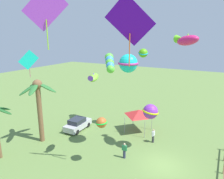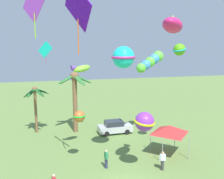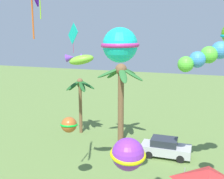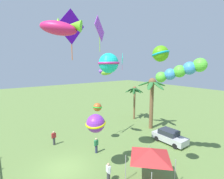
{
  "view_description": "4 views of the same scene",
  "coord_description": "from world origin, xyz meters",
  "px_view_note": "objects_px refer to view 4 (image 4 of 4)",
  "views": [
    {
      "loc": [
        -17.13,
        -4.08,
        11.63
      ],
      "look_at": [
        -0.17,
        5.29,
        6.66
      ],
      "focal_mm": 33.34,
      "sensor_mm": 36.0,
      "label": 1
    },
    {
      "loc": [
        -5.16,
        -15.36,
        9.98
      ],
      "look_at": [
        0.37,
        5.56,
        6.28
      ],
      "focal_mm": 40.34,
      "sensor_mm": 36.0,
      "label": 2
    },
    {
      "loc": [
        5.39,
        -9.35,
        9.69
      ],
      "look_at": [
        0.15,
        5.12,
        6.59
      ],
      "focal_mm": 44.52,
      "sensor_mm": 36.0,
      "label": 3
    },
    {
      "loc": [
        13.59,
        -4.58,
        9.03
      ],
      "look_at": [
        -0.38,
        5.45,
        6.46
      ],
      "focal_mm": 27.28,
      "sensor_mm": 36.0,
      "label": 4
    }
  ],
  "objects_px": {
    "kite_diamond_0": "(71,27)",
    "kite_ball_8": "(161,54)",
    "kite_diamond_3": "(100,29)",
    "kite_ball_5": "(109,63)",
    "palm_tree_1": "(135,94)",
    "kite_diamond_7": "(122,60)",
    "festival_tent": "(150,153)",
    "kite_ball_9": "(96,123)",
    "spectator_1": "(54,138)",
    "palm_tree_0": "(152,92)",
    "kite_fish_1": "(106,72)",
    "kite_ball_2": "(97,107)",
    "spectator_0": "(108,172)",
    "kite_tube_4": "(182,71)",
    "kite_fish_6": "(61,28)",
    "parked_car_0": "(169,136)"
  },
  "relations": [
    {
      "from": "kite_diamond_0",
      "to": "festival_tent",
      "type": "bearing_deg",
      "value": 15.59
    },
    {
      "from": "spectator_1",
      "to": "kite_ball_8",
      "type": "bearing_deg",
      "value": 19.54
    },
    {
      "from": "kite_diamond_0",
      "to": "kite_ball_8",
      "type": "xyz_separation_m",
      "value": [
        9.11,
        2.32,
        -2.94
      ]
    },
    {
      "from": "spectator_0",
      "to": "kite_ball_2",
      "type": "bearing_deg",
      "value": 155.81
    },
    {
      "from": "kite_fish_6",
      "to": "kite_ball_8",
      "type": "xyz_separation_m",
      "value": [
        3.56,
        5.33,
        -1.59
      ]
    },
    {
      "from": "palm_tree_1",
      "to": "kite_ball_2",
      "type": "xyz_separation_m",
      "value": [
        3.85,
        -9.37,
        -0.01
      ]
    },
    {
      "from": "parked_car_0",
      "to": "kite_diamond_0",
      "type": "bearing_deg",
      "value": -119.08
    },
    {
      "from": "palm_tree_1",
      "to": "kite_ball_2",
      "type": "distance_m",
      "value": 10.13
    },
    {
      "from": "kite_fish_6",
      "to": "kite_diamond_7",
      "type": "height_order",
      "value": "kite_fish_6"
    },
    {
      "from": "spectator_1",
      "to": "kite_diamond_3",
      "type": "bearing_deg",
      "value": 97.84
    },
    {
      "from": "palm_tree_1",
      "to": "kite_ball_9",
      "type": "relative_size",
      "value": 2.36
    },
    {
      "from": "palm_tree_1",
      "to": "spectator_0",
      "type": "distance_m",
      "value": 16.28
    },
    {
      "from": "kite_diamond_3",
      "to": "kite_ball_5",
      "type": "height_order",
      "value": "kite_diamond_3"
    },
    {
      "from": "spectator_0",
      "to": "palm_tree_1",
      "type": "bearing_deg",
      "value": 129.86
    },
    {
      "from": "kite_ball_8",
      "to": "kite_ball_9",
      "type": "height_order",
      "value": "kite_ball_8"
    },
    {
      "from": "spectator_0",
      "to": "kite_ball_8",
      "type": "relative_size",
      "value": 1.04
    },
    {
      "from": "kite_ball_5",
      "to": "kite_diamond_7",
      "type": "height_order",
      "value": "kite_diamond_7"
    },
    {
      "from": "palm_tree_1",
      "to": "kite_diamond_3",
      "type": "bearing_deg",
      "value": -85.24
    },
    {
      "from": "palm_tree_1",
      "to": "spectator_0",
      "type": "height_order",
      "value": "palm_tree_1"
    },
    {
      "from": "kite_diamond_3",
      "to": "kite_diamond_7",
      "type": "distance_m",
      "value": 5.04
    },
    {
      "from": "kite_ball_8",
      "to": "palm_tree_1",
      "type": "bearing_deg",
      "value": 142.47
    },
    {
      "from": "kite_fish_1",
      "to": "kite_diamond_3",
      "type": "bearing_deg",
      "value": 158.18
    },
    {
      "from": "palm_tree_0",
      "to": "kite_ball_5",
      "type": "xyz_separation_m",
      "value": [
        2.96,
        -9.3,
        3.92
      ]
    },
    {
      "from": "palm_tree_1",
      "to": "festival_tent",
      "type": "height_order",
      "value": "palm_tree_1"
    },
    {
      "from": "parked_car_0",
      "to": "kite_diamond_3",
      "type": "distance_m",
      "value": 15.75
    },
    {
      "from": "kite_fish_6",
      "to": "kite_ball_2",
      "type": "bearing_deg",
      "value": 132.73
    },
    {
      "from": "spectator_0",
      "to": "kite_diamond_3",
      "type": "bearing_deg",
      "value": 151.27
    },
    {
      "from": "palm_tree_0",
      "to": "kite_diamond_0",
      "type": "height_order",
      "value": "kite_diamond_0"
    },
    {
      "from": "parked_car_0",
      "to": "festival_tent",
      "type": "xyz_separation_m",
      "value": [
        3.29,
        -7.01,
        1.72
      ]
    },
    {
      "from": "kite_ball_5",
      "to": "kite_ball_9",
      "type": "relative_size",
      "value": 1.15
    },
    {
      "from": "kite_diamond_0",
      "to": "kite_fish_1",
      "type": "relative_size",
      "value": 2.67
    },
    {
      "from": "kite_fish_1",
      "to": "kite_fish_6",
      "type": "bearing_deg",
      "value": -53.58
    },
    {
      "from": "kite_fish_1",
      "to": "kite_ball_9",
      "type": "xyz_separation_m",
      "value": [
        4.31,
        -3.92,
        -3.88
      ]
    },
    {
      "from": "kite_ball_2",
      "to": "kite_diamond_0",
      "type": "bearing_deg",
      "value": -96.0
    },
    {
      "from": "palm_tree_1",
      "to": "festival_tent",
      "type": "distance_m",
      "value": 15.59
    },
    {
      "from": "festival_tent",
      "to": "kite_fish_1",
      "type": "relative_size",
      "value": 1.5
    },
    {
      "from": "spectator_0",
      "to": "kite_fish_6",
      "type": "height_order",
      "value": "kite_fish_6"
    },
    {
      "from": "kite_tube_4",
      "to": "kite_fish_6",
      "type": "relative_size",
      "value": 1.3
    },
    {
      "from": "kite_tube_4",
      "to": "kite_diamond_0",
      "type": "bearing_deg",
      "value": -142.39
    },
    {
      "from": "palm_tree_0",
      "to": "palm_tree_1",
      "type": "relative_size",
      "value": 1.31
    },
    {
      "from": "palm_tree_1",
      "to": "spectator_0",
      "type": "xyz_separation_m",
      "value": [
        10.2,
        -12.22,
        -3.41
      ]
    },
    {
      "from": "kite_ball_5",
      "to": "palm_tree_1",
      "type": "bearing_deg",
      "value": 125.87
    },
    {
      "from": "palm_tree_0",
      "to": "spectator_1",
      "type": "bearing_deg",
      "value": -102.99
    },
    {
      "from": "kite_tube_4",
      "to": "kite_diamond_7",
      "type": "height_order",
      "value": "kite_diamond_7"
    },
    {
      "from": "kite_ball_5",
      "to": "kite_diamond_7",
      "type": "bearing_deg",
      "value": 133.1
    },
    {
      "from": "spectator_0",
      "to": "palm_tree_0",
      "type": "bearing_deg",
      "value": 117.02
    },
    {
      "from": "palm_tree_0",
      "to": "spectator_1",
      "type": "height_order",
      "value": "palm_tree_0"
    },
    {
      "from": "kite_ball_2",
      "to": "spectator_1",
      "type": "bearing_deg",
      "value": -118.35
    },
    {
      "from": "parked_car_0",
      "to": "spectator_0",
      "type": "height_order",
      "value": "spectator_0"
    },
    {
      "from": "kite_diamond_0",
      "to": "kite_ball_5",
      "type": "bearing_deg",
      "value": 25.35
    }
  ]
}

